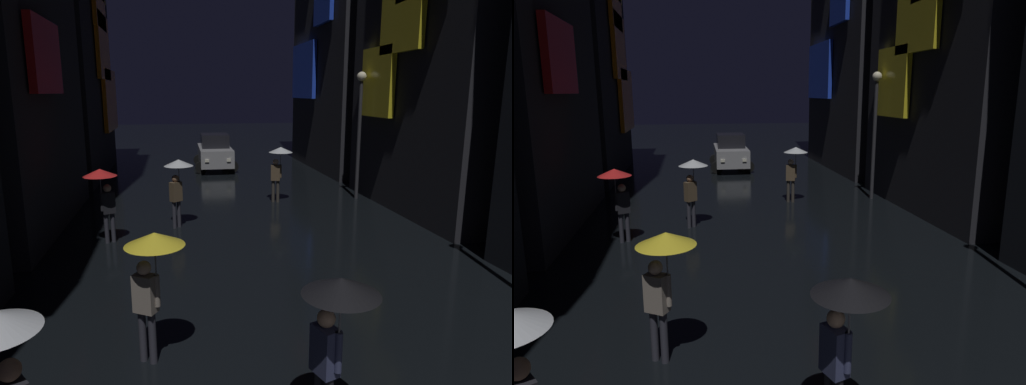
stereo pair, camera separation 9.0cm
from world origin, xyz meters
The scene contains 10 objects.
building_left_far centered at (-7.46, 22.37, 6.67)m, with size 4.25×8.70×13.34m.
building_right_mid centered at (7.47, 12.88, 6.93)m, with size 4.25×7.77×13.85m.
pedestrian_midstreet_centre_yellow centered at (-2.48, 4.71, 1.67)m, with size 0.90×0.90×2.12m.
pedestrian_far_right_clear centered at (-1.99, 12.12, 1.67)m, with size 0.90×0.90×2.12m.
pedestrian_foreground_left_red centered at (-4.02, 10.81, 1.67)m, with size 0.90×0.90×2.12m.
pedestrian_near_crossing_clear centered at (1.83, 14.77, 1.67)m, with size 0.90×0.90×2.12m.
pedestrian_midstreet_left_clear centered at (-3.81, 2.41, 1.67)m, with size 0.90×0.90×2.12m.
pedestrian_foreground_right_black centered at (-0.35, 2.65, 1.67)m, with size 0.90×0.90×2.12m.
car_distant centered at (0.14, 22.93, 0.93)m, with size 2.30×4.17×1.92m.
streetlamp_right_far centered at (5.00, 14.80, 3.11)m, with size 0.36×0.36×4.89m.
Camera 1 is at (-2.10, -1.88, 4.13)m, focal length 32.00 mm.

